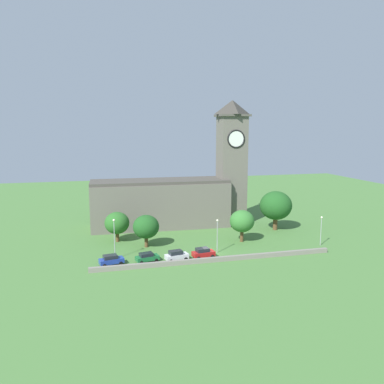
# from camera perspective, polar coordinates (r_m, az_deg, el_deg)

# --- Properties ---
(ground_plane) EXTENTS (200.00, 200.00, 0.00)m
(ground_plane) POSITION_cam_1_polar(r_m,az_deg,el_deg) (88.65, -0.21, -6.15)
(ground_plane) COLOR #477538
(church) EXTENTS (38.23, 11.26, 30.40)m
(church) POSITION_cam_1_polar(r_m,az_deg,el_deg) (94.93, -2.04, -0.11)
(church) COLOR #666056
(church) RESTS_ON ground
(quay_barrier) EXTENTS (44.45, 0.70, 0.83)m
(quay_barrier) POSITION_cam_1_polar(r_m,az_deg,el_deg) (70.87, 3.61, -9.81)
(quay_barrier) COLOR gray
(quay_barrier) RESTS_ON ground
(car_blue) EXTENTS (4.46, 2.75, 1.81)m
(car_blue) POSITION_cam_1_polar(r_m,az_deg,el_deg) (70.40, -11.75, -9.70)
(car_blue) COLOR #233D9E
(car_blue) RESTS_ON ground
(car_green) EXTENTS (4.39, 2.74, 1.66)m
(car_green) POSITION_cam_1_polar(r_m,az_deg,el_deg) (71.03, -6.60, -9.45)
(car_green) COLOR #1E6B38
(car_green) RESTS_ON ground
(car_white) EXTENTS (4.41, 2.61, 1.93)m
(car_white) POSITION_cam_1_polar(r_m,az_deg,el_deg) (71.05, -2.29, -9.28)
(car_white) COLOR silver
(car_white) RESTS_ON ground
(car_red) EXTENTS (4.33, 2.70, 1.86)m
(car_red) POSITION_cam_1_polar(r_m,az_deg,el_deg) (72.65, 1.65, -8.88)
(car_red) COLOR red
(car_red) RESTS_ON ground
(streetlamp_west_end) EXTENTS (0.44, 0.44, 7.50)m
(streetlamp_west_end) POSITION_cam_1_polar(r_m,az_deg,el_deg) (72.08, -11.31, -5.87)
(streetlamp_west_end) COLOR #9EA0A5
(streetlamp_west_end) RESTS_ON ground
(streetlamp_west_mid) EXTENTS (0.44, 0.44, 6.56)m
(streetlamp_west_mid) POSITION_cam_1_polar(r_m,az_deg,el_deg) (74.64, 3.72, -5.61)
(streetlamp_west_mid) COLOR #9EA0A5
(streetlamp_west_mid) RESTS_ON ground
(streetlamp_central) EXTENTS (0.44, 0.44, 6.04)m
(streetlamp_central) POSITION_cam_1_polar(r_m,az_deg,el_deg) (83.40, 18.39, -4.70)
(streetlamp_central) COLOR #9EA0A5
(streetlamp_central) RESTS_ON ground
(tree_by_tower) EXTENTS (5.24, 5.24, 6.56)m
(tree_by_tower) POSITION_cam_1_polar(r_m,az_deg,el_deg) (78.57, -6.74, -5.09)
(tree_by_tower) COLOR brown
(tree_by_tower) RESTS_ON ground
(tree_riverside_west) EXTENTS (7.45, 7.45, 9.17)m
(tree_riverside_west) POSITION_cam_1_polar(r_m,az_deg,el_deg) (93.09, 12.16, -1.96)
(tree_riverside_west) COLOR brown
(tree_riverside_west) RESTS_ON ground
(tree_riverside_east) EXTENTS (5.15, 5.15, 6.75)m
(tree_riverside_east) POSITION_cam_1_polar(r_m,az_deg,el_deg) (82.37, 7.34, -4.26)
(tree_riverside_east) COLOR brown
(tree_riverside_east) RESTS_ON ground
(tree_churchyard) EXTENTS (5.14, 5.14, 6.36)m
(tree_churchyard) POSITION_cam_1_polar(r_m,az_deg,el_deg) (83.22, -10.92, -4.49)
(tree_churchyard) COLOR brown
(tree_churchyard) RESTS_ON ground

